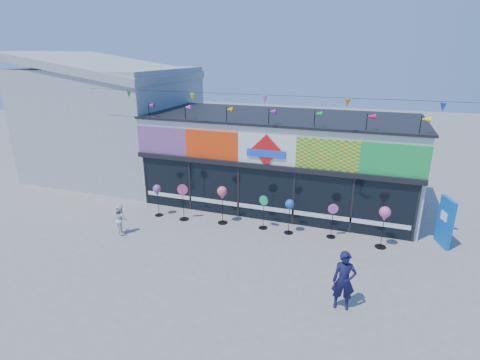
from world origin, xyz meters
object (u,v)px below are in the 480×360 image
at_px(spinner_2, 222,194).
at_px(spinner_6, 385,215).
at_px(spinner_3, 263,211).
at_px(spinner_5, 332,220).
at_px(spinner_4, 290,206).
at_px(blue_sign, 445,222).
at_px(spinner_1, 183,201).
at_px(child, 121,219).
at_px(adult_man, 344,281).
at_px(spinner_0, 157,191).

xyz_separation_m(spinner_2, spinner_6, (6.26, 0.00, -0.02)).
distance_m(spinner_3, spinner_5, 2.70).
bearing_deg(spinner_3, spinner_4, -4.79).
bearing_deg(spinner_5, blue_sign, 10.56).
bearing_deg(spinner_3, spinner_2, -176.70).
xyz_separation_m(spinner_1, spinner_5, (6.14, 0.43, -0.11)).
distance_m(spinner_2, child, 4.11).
relative_size(spinner_6, adult_man, 0.93).
bearing_deg(blue_sign, adult_man, -141.01).
bearing_deg(adult_man, spinner_1, 144.90).
height_order(spinner_2, spinner_6, spinner_2).
relative_size(spinner_6, child, 1.33).
bearing_deg(spinner_3, spinner_0, -176.30).
xyz_separation_m(spinner_2, spinner_4, (2.81, 0.01, -0.16)).
xyz_separation_m(spinner_5, adult_man, (0.76, -4.22, 0.14)).
relative_size(spinner_2, spinner_3, 1.15).
bearing_deg(spinner_1, spinner_2, 7.28).
height_order(blue_sign, spinner_6, blue_sign).
bearing_deg(spinner_3, child, -156.29).
xyz_separation_m(spinner_0, spinner_3, (4.68, 0.30, -0.39)).
distance_m(spinner_0, spinner_1, 1.28).
bearing_deg(spinner_5, spinner_2, -177.21).
bearing_deg(adult_man, spinner_6, 68.85).
bearing_deg(adult_man, child, 161.65).
bearing_deg(child, spinner_4, -123.75).
relative_size(spinner_1, spinner_5, 1.15).
distance_m(spinner_3, child, 5.64).
distance_m(spinner_2, adult_man, 6.58).
distance_m(blue_sign, adult_man, 5.90).
distance_m(blue_sign, spinner_2, 8.46).
height_order(spinner_0, child, spinner_0).
relative_size(spinner_2, child, 1.35).
distance_m(spinner_3, adult_man, 5.37).
height_order(spinner_1, spinner_5, spinner_1).
bearing_deg(spinner_0, spinner_6, 1.28).
bearing_deg(spinner_4, spinner_6, -0.10).
bearing_deg(spinner_6, adult_man, -104.80).
relative_size(spinner_4, adult_man, 0.82).
bearing_deg(spinner_3, spinner_6, -1.22).
distance_m(adult_man, child, 8.82).
relative_size(blue_sign, spinner_6, 1.14).
height_order(spinner_0, spinner_5, spinner_0).
bearing_deg(spinner_2, spinner_3, 3.30).
distance_m(spinner_4, spinner_6, 3.45).
height_order(spinner_0, spinner_4, spinner_4).
bearing_deg(spinner_0, spinner_4, 2.11).
bearing_deg(spinner_4, spinner_0, -177.89).
xyz_separation_m(blue_sign, spinner_6, (-2.14, -0.95, 0.36)).
bearing_deg(spinner_6, spinner_0, -178.72).
distance_m(spinner_0, spinner_2, 2.95).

